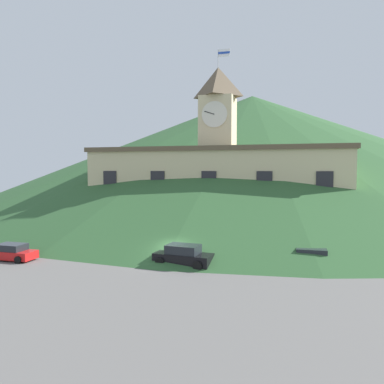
{
  "coord_description": "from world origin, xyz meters",
  "views": [
    {
      "loc": [
        10.4,
        -30.32,
        8.12
      ],
      "look_at": [
        0.0,
        7.15,
        5.76
      ],
      "focal_mm": 35.0,
      "sensor_mm": 36.0,
      "label": 1
    }
  ],
  "objects_px": {
    "pedestrian": "(278,242)",
    "car_red_sedan": "(12,252)",
    "car_black_suv": "(183,256)",
    "car_white_taxi": "(311,258)",
    "car_green_wagon": "(66,237)",
    "street_lamp_far_left": "(258,211)",
    "car_silver_hatch": "(248,245)",
    "street_lamp_right": "(164,208)"
  },
  "relations": [
    {
      "from": "car_white_taxi",
      "to": "car_black_suv",
      "type": "xyz_separation_m",
      "value": [
        -10.36,
        -2.94,
        0.14
      ]
    },
    {
      "from": "car_white_taxi",
      "to": "car_silver_hatch",
      "type": "height_order",
      "value": "same"
    },
    {
      "from": "car_white_taxi",
      "to": "car_black_suv",
      "type": "relative_size",
      "value": 0.9
    },
    {
      "from": "car_black_suv",
      "to": "car_red_sedan",
      "type": "relative_size",
      "value": 1.15
    },
    {
      "from": "car_red_sedan",
      "to": "pedestrian",
      "type": "xyz_separation_m",
      "value": [
        22.87,
        10.17,
        0.23
      ]
    },
    {
      "from": "car_green_wagon",
      "to": "pedestrian",
      "type": "height_order",
      "value": "pedestrian"
    },
    {
      "from": "car_white_taxi",
      "to": "pedestrian",
      "type": "relative_size",
      "value": 2.76
    },
    {
      "from": "car_white_taxi",
      "to": "car_green_wagon",
      "type": "relative_size",
      "value": 0.98
    },
    {
      "from": "car_red_sedan",
      "to": "pedestrian",
      "type": "bearing_deg",
      "value": 24.34
    },
    {
      "from": "street_lamp_far_left",
      "to": "car_red_sedan",
      "type": "height_order",
      "value": "street_lamp_far_left"
    },
    {
      "from": "car_white_taxi",
      "to": "car_green_wagon",
      "type": "bearing_deg",
      "value": -7.95
    },
    {
      "from": "street_lamp_right",
      "to": "pedestrian",
      "type": "distance_m",
      "value": 14.83
    },
    {
      "from": "car_green_wagon",
      "to": "pedestrian",
      "type": "xyz_separation_m",
      "value": [
        22.55,
        2.29,
        0.18
      ]
    },
    {
      "from": "street_lamp_far_left",
      "to": "car_white_taxi",
      "type": "height_order",
      "value": "street_lamp_far_left"
    },
    {
      "from": "street_lamp_right",
      "to": "car_black_suv",
      "type": "height_order",
      "value": "street_lamp_right"
    },
    {
      "from": "car_white_taxi",
      "to": "car_silver_hatch",
      "type": "xyz_separation_m",
      "value": [
        -5.72,
        3.84,
        -0.0
      ]
    },
    {
      "from": "car_black_suv",
      "to": "car_red_sedan",
      "type": "height_order",
      "value": "car_black_suv"
    },
    {
      "from": "street_lamp_far_left",
      "to": "car_green_wagon",
      "type": "distance_m",
      "value": 21.55
    },
    {
      "from": "street_lamp_far_left",
      "to": "car_red_sedan",
      "type": "distance_m",
      "value": 25.58
    },
    {
      "from": "pedestrian",
      "to": "car_red_sedan",
      "type": "bearing_deg",
      "value": 118.71
    },
    {
      "from": "car_white_taxi",
      "to": "car_silver_hatch",
      "type": "distance_m",
      "value": 6.89
    },
    {
      "from": "pedestrian",
      "to": "car_black_suv",
      "type": "bearing_deg",
      "value": 142.25
    },
    {
      "from": "car_green_wagon",
      "to": "car_black_suv",
      "type": "xyz_separation_m",
      "value": [
        15.16,
        -5.78,
        0.11
      ]
    },
    {
      "from": "car_green_wagon",
      "to": "pedestrian",
      "type": "bearing_deg",
      "value": -173.02
    },
    {
      "from": "car_white_taxi",
      "to": "car_black_suv",
      "type": "bearing_deg",
      "value": 14.25
    },
    {
      "from": "car_white_taxi",
      "to": "car_red_sedan",
      "type": "bearing_deg",
      "value": 9.44
    },
    {
      "from": "street_lamp_right",
      "to": "car_silver_hatch",
      "type": "xyz_separation_m",
      "value": [
        10.98,
        -6.26,
        -2.77
      ]
    },
    {
      "from": "car_green_wagon",
      "to": "car_black_suv",
      "type": "distance_m",
      "value": 16.22
    },
    {
      "from": "car_white_taxi",
      "to": "car_silver_hatch",
      "type": "bearing_deg",
      "value": -35.48
    },
    {
      "from": "car_white_taxi",
      "to": "car_red_sedan",
      "type": "distance_m",
      "value": 26.32
    },
    {
      "from": "car_silver_hatch",
      "to": "car_red_sedan",
      "type": "distance_m",
      "value": 21.99
    },
    {
      "from": "street_lamp_right",
      "to": "street_lamp_far_left",
      "type": "relative_size",
      "value": 1.03
    },
    {
      "from": "street_lamp_far_left",
      "to": "car_silver_hatch",
      "type": "relative_size",
      "value": 1.13
    },
    {
      "from": "car_silver_hatch",
      "to": "car_black_suv",
      "type": "bearing_deg",
      "value": -118.63
    },
    {
      "from": "street_lamp_right",
      "to": "street_lamp_far_left",
      "type": "distance_m",
      "value": 11.3
    },
    {
      "from": "car_green_wagon",
      "to": "car_red_sedan",
      "type": "relative_size",
      "value": 1.05
    },
    {
      "from": "car_red_sedan",
      "to": "street_lamp_far_left",
      "type": "bearing_deg",
      "value": 36.92
    },
    {
      "from": "car_red_sedan",
      "to": "pedestrian",
      "type": "relative_size",
      "value": 2.67
    },
    {
      "from": "pedestrian",
      "to": "street_lamp_far_left",
      "type": "bearing_deg",
      "value": 30.8
    },
    {
      "from": "street_lamp_far_left",
      "to": "pedestrian",
      "type": "bearing_deg",
      "value": -63.94
    },
    {
      "from": "street_lamp_right",
      "to": "car_white_taxi",
      "type": "bearing_deg",
      "value": -31.17
    },
    {
      "from": "car_red_sedan",
      "to": "car_green_wagon",
      "type": "bearing_deg",
      "value": 88.07
    }
  ]
}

